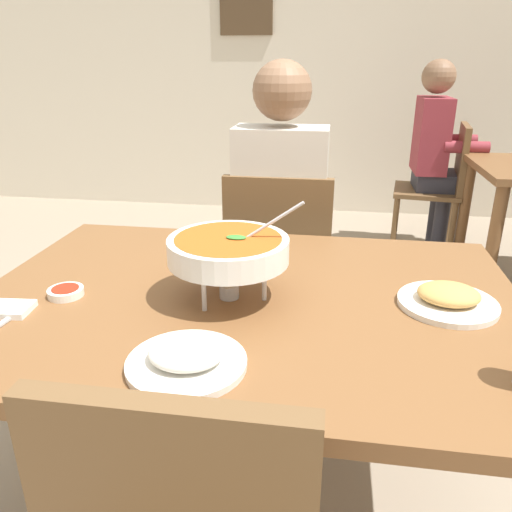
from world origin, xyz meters
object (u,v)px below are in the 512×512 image
(curry_bowl, at_px, (228,250))
(sauce_dish, at_px, (66,292))
(dining_table_main, at_px, (247,327))
(patron_bg_left, at_px, (436,146))
(chair_diner_main, at_px, (279,264))
(appetizer_plate, at_px, (448,299))
(chair_bg_left, at_px, (442,181))
(rice_plate, at_px, (186,358))
(diner_main, at_px, (281,207))

(curry_bowl, bearing_deg, sauce_dish, -172.44)
(dining_table_main, bearing_deg, patron_bg_left, 70.28)
(chair_diner_main, relative_size, curry_bowl, 2.71)
(dining_table_main, height_order, appetizer_plate, appetizer_plate)
(curry_bowl, distance_m, appetizer_plate, 0.55)
(chair_diner_main, xyz_separation_m, chair_bg_left, (0.96, 1.67, 0.00))
(chair_diner_main, distance_m, appetizer_plate, 0.95)
(rice_plate, height_order, sauce_dish, rice_plate)
(appetizer_plate, distance_m, chair_bg_left, 2.49)
(sauce_dish, bearing_deg, rice_plate, -33.36)
(curry_bowl, relative_size, patron_bg_left, 0.25)
(dining_table_main, relative_size, chair_diner_main, 1.55)
(sauce_dish, relative_size, chair_bg_left, 0.10)
(dining_table_main, bearing_deg, chair_diner_main, 90.00)
(patron_bg_left, bearing_deg, curry_bowl, -110.43)
(dining_table_main, xyz_separation_m, appetizer_plate, (0.50, 0.02, 0.11))
(sauce_dish, xyz_separation_m, chair_bg_left, (1.41, 2.53, -0.24))
(appetizer_plate, distance_m, sauce_dish, 0.96)
(sauce_dish, bearing_deg, dining_table_main, 9.30)
(chair_diner_main, relative_size, patron_bg_left, 0.69)
(curry_bowl, relative_size, sauce_dish, 3.69)
(rice_plate, distance_m, appetizer_plate, 0.66)
(diner_main, height_order, appetizer_plate, diner_main)
(patron_bg_left, bearing_deg, sauce_dish, -117.80)
(chair_diner_main, height_order, rice_plate, chair_diner_main)
(diner_main, relative_size, sauce_dish, 14.56)
(appetizer_plate, height_order, chair_bg_left, chair_bg_left)
(chair_diner_main, xyz_separation_m, curry_bowl, (-0.04, -0.80, 0.36))
(diner_main, height_order, patron_bg_left, same)
(appetizer_plate, bearing_deg, diner_main, 121.92)
(diner_main, height_order, chair_bg_left, diner_main)
(dining_table_main, height_order, chair_bg_left, chair_bg_left)
(curry_bowl, distance_m, chair_bg_left, 2.69)
(chair_diner_main, distance_m, rice_plate, 1.15)
(curry_bowl, relative_size, rice_plate, 1.39)
(dining_table_main, xyz_separation_m, chair_bg_left, (0.96, 2.45, -0.14))
(chair_diner_main, height_order, curry_bowl, curry_bowl)
(sauce_dish, distance_m, chair_bg_left, 2.91)
(chair_bg_left, height_order, patron_bg_left, patron_bg_left)
(curry_bowl, bearing_deg, chair_bg_left, 68.03)
(chair_diner_main, relative_size, chair_bg_left, 1.00)
(appetizer_plate, bearing_deg, dining_table_main, -178.23)
(chair_bg_left, bearing_deg, dining_table_main, -111.27)
(chair_bg_left, xyz_separation_m, patron_bg_left, (-0.06, 0.03, 0.24))
(patron_bg_left, bearing_deg, dining_table_main, -109.72)
(curry_bowl, xyz_separation_m, chair_bg_left, (1.00, 2.47, -0.36))
(rice_plate, height_order, patron_bg_left, patron_bg_left)
(dining_table_main, relative_size, rice_plate, 5.82)
(sauce_dish, bearing_deg, chair_bg_left, 60.77)
(rice_plate, xyz_separation_m, appetizer_plate, (0.56, 0.35, 0.00))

